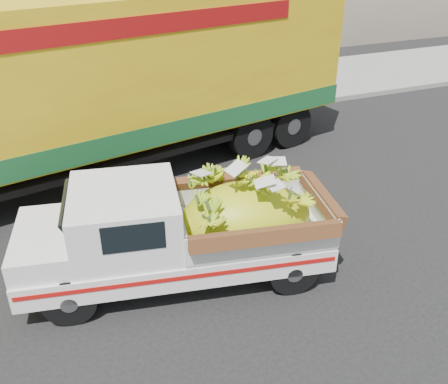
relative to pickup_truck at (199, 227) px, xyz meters
name	(u,v)px	position (x,y,z in m)	size (l,w,h in m)	color
ground	(124,318)	(-1.37, -0.58, -0.88)	(100.00, 100.00, 0.00)	black
curb	(65,137)	(-1.37, 6.46, -0.80)	(60.00, 0.25, 0.15)	gray
sidewalk	(57,111)	(-1.37, 8.56, -0.81)	(60.00, 4.00, 0.14)	gray
pickup_truck	(199,227)	(0.00, 0.00, 0.00)	(4.88, 2.52, 1.63)	black
semi_trailer	(83,83)	(-0.99, 4.01, 1.24)	(12.09, 4.82, 3.80)	black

